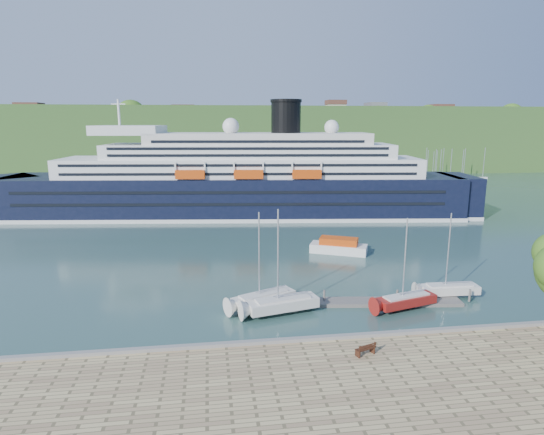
{
  "coord_description": "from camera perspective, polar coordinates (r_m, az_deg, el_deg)",
  "views": [
    {
      "loc": [
        -11.68,
        -34.25,
        18.88
      ],
      "look_at": [
        -2.73,
        30.0,
        5.07
      ],
      "focal_mm": 30.0,
      "sensor_mm": 36.0,
      "label": 1
    }
  ],
  "objects": [
    {
      "name": "ground",
      "position": [
        40.82,
        10.03,
        -15.73
      ],
      "size": [
        400.0,
        400.0,
        0.0
      ],
      "primitive_type": "plane",
      "color": "#284740",
      "rests_on": "ground"
    },
    {
      "name": "sailboat_extra",
      "position": [
        44.59,
        1.41,
        -5.98
      ],
      "size": [
        8.19,
        3.96,
        10.2
      ],
      "primitive_type": null,
      "rotation": [
        0.0,
        0.0,
        0.23
      ],
      "color": "silver",
      "rests_on": "ground"
    },
    {
      "name": "sailboat_white_near",
      "position": [
        46.15,
        -1.07,
        -5.72
      ],
      "size": [
        7.65,
        5.04,
        9.65
      ],
      "primitive_type": null,
      "rotation": [
        0.0,
        0.0,
        0.44
      ],
      "color": "silver",
      "rests_on": "ground"
    },
    {
      "name": "park_bench",
      "position": [
        37.49,
        11.61,
        -15.78
      ],
      "size": [
        1.86,
        1.24,
        1.1
      ],
      "primitive_type": null,
      "rotation": [
        0.0,
        0.0,
        0.34
      ],
      "color": "#412012",
      "rests_on": "promenade"
    },
    {
      "name": "tender_launch",
      "position": [
        66.97,
        8.36,
        -3.48
      ],
      "size": [
        8.62,
        5.97,
        2.27
      ],
      "primitive_type": null,
      "rotation": [
        0.0,
        0.0,
        -0.43
      ],
      "color": "#C9400B",
      "rests_on": "ground"
    },
    {
      "name": "sailboat_white_far",
      "position": [
        52.62,
        21.66,
        -4.73
      ],
      "size": [
        7.02,
        2.19,
        8.98
      ],
      "primitive_type": null,
      "rotation": [
        0.0,
        0.0,
        -0.04
      ],
      "color": "silver",
      "rests_on": "ground"
    },
    {
      "name": "cruise_ship",
      "position": [
        91.35,
        -5.12,
        7.36
      ],
      "size": [
        103.84,
        26.98,
        23.08
      ],
      "primitive_type": null,
      "rotation": [
        0.0,
        0.0,
        -0.12
      ],
      "color": "black",
      "rests_on": "ground"
    },
    {
      "name": "quay_coping",
      "position": [
        40.13,
        10.18,
        -14.41
      ],
      "size": [
        220.0,
        0.5,
        0.3
      ],
      "primitive_type": "cube",
      "color": "slate",
      "rests_on": "promenade"
    },
    {
      "name": "floating_pontoon",
      "position": [
        49.97,
        13.23,
        -10.28
      ],
      "size": [
        17.44,
        4.24,
        0.38
      ],
      "primitive_type": null,
      "rotation": [
        0.0,
        0.0,
        -0.12
      ],
      "color": "slate",
      "rests_on": "ground"
    },
    {
      "name": "far_hillside",
      "position": [
        179.76,
        -4.26,
        9.79
      ],
      "size": [
        400.0,
        50.0,
        24.0
      ],
      "primitive_type": "cube",
      "color": "#315723",
      "rests_on": "ground"
    },
    {
      "name": "sailboat_red",
      "position": [
        47.87,
        16.74,
        -5.89
      ],
      "size": [
        7.36,
        3.77,
        9.15
      ],
      "primitive_type": null,
      "rotation": [
        0.0,
        0.0,
        0.27
      ],
      "color": "maroon",
      "rests_on": "ground"
    }
  ]
}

